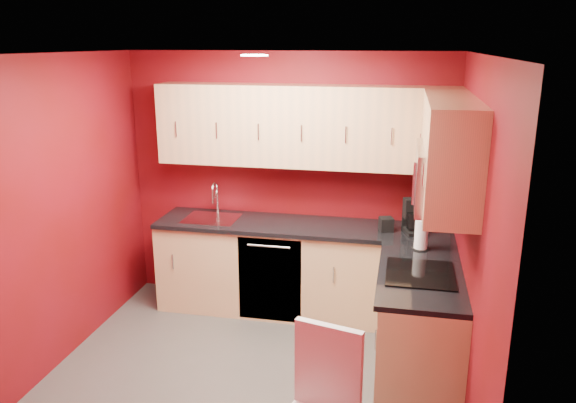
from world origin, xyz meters
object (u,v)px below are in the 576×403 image
(napkin_holder, at_px, (386,224))
(paper_towel, at_px, (421,234))
(microwave, at_px, (444,177))
(sink, at_px, (212,215))
(coffee_maker, at_px, (416,217))

(napkin_holder, relative_size, paper_towel, 0.49)
(microwave, height_order, sink, microwave)
(microwave, relative_size, coffee_maker, 2.49)
(paper_towel, bearing_deg, sink, 167.02)
(coffee_maker, distance_m, napkin_holder, 0.27)
(coffee_maker, xyz_separation_m, paper_towel, (0.04, -0.42, -0.02))
(sink, distance_m, coffee_maker, 1.95)
(sink, xyz_separation_m, napkin_holder, (1.69, -0.04, 0.03))
(microwave, xyz_separation_m, sink, (-2.09, 1.00, -0.72))
(napkin_holder, xyz_separation_m, paper_towel, (0.30, -0.42, 0.07))
(coffee_maker, height_order, paper_towel, coffee_maker)
(sink, height_order, paper_towel, sink)
(sink, bearing_deg, napkin_holder, -1.45)
(napkin_holder, bearing_deg, paper_towel, -54.03)
(napkin_holder, height_order, paper_towel, paper_towel)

